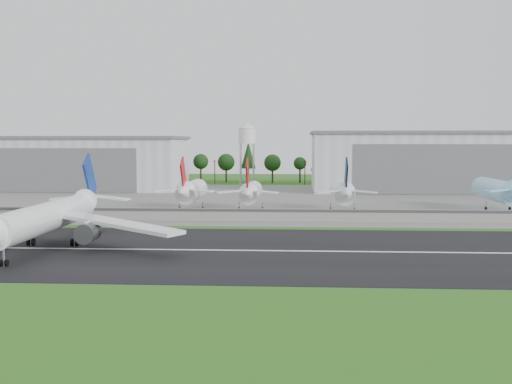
# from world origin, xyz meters

# --- Properties ---
(ground) EXTENTS (600.00, 600.00, 0.00)m
(ground) POSITION_xyz_m (0.00, 0.00, 0.00)
(ground) COLOR #2A6117
(ground) RESTS_ON ground
(runway) EXTENTS (320.00, 60.00, 0.10)m
(runway) POSITION_xyz_m (0.00, 10.00, 0.05)
(runway) COLOR black
(runway) RESTS_ON ground
(runway_centerline) EXTENTS (220.00, 1.00, 0.02)m
(runway_centerline) POSITION_xyz_m (0.00, 10.00, 0.11)
(runway_centerline) COLOR white
(runway_centerline) RESTS_ON runway
(apron) EXTENTS (320.00, 150.00, 0.10)m
(apron) POSITION_xyz_m (0.00, 120.00, 0.05)
(apron) COLOR slate
(apron) RESTS_ON ground
(blast_fence) EXTENTS (240.00, 0.61, 3.50)m
(blast_fence) POSITION_xyz_m (0.00, 54.99, 1.81)
(blast_fence) COLOR gray
(blast_fence) RESTS_ON ground
(hangar_west) EXTENTS (97.00, 44.00, 23.20)m
(hangar_west) POSITION_xyz_m (-80.00, 164.92, 11.63)
(hangar_west) COLOR silver
(hangar_west) RESTS_ON ground
(hangar_east) EXTENTS (102.00, 47.00, 25.20)m
(hangar_east) POSITION_xyz_m (75.00, 164.92, 12.63)
(hangar_east) COLOR silver
(hangar_east) RESTS_ON ground
(water_tower) EXTENTS (8.40, 8.40, 29.40)m
(water_tower) POSITION_xyz_m (-5.00, 185.00, 24.55)
(water_tower) COLOR #99999E
(water_tower) RESTS_ON ground
(utility_poles) EXTENTS (230.00, 3.00, 12.00)m
(utility_poles) POSITION_xyz_m (0.00, 200.00, 0.00)
(utility_poles) COLOR black
(utility_poles) RESTS_ON ground
(treeline) EXTENTS (320.00, 16.00, 22.00)m
(treeline) POSITION_xyz_m (0.00, 215.00, 0.00)
(treeline) COLOR black
(treeline) RESTS_ON ground
(main_airliner) EXTENTS (57.28, 59.07, 18.17)m
(main_airliner) POSITION_xyz_m (-31.21, 9.56, 4.89)
(main_airliner) COLOR white
(main_airliner) RESTS_ON runway
(parked_jet_red_a) EXTENTS (7.36, 31.29, 16.83)m
(parked_jet_red_a) POSITION_xyz_m (-13.79, 76.58, 6.31)
(parked_jet_red_a) COLOR white
(parked_jet_red_a) RESTS_ON ground
(parked_jet_red_b) EXTENTS (7.36, 31.29, 16.55)m
(parked_jet_red_b) POSITION_xyz_m (4.14, 76.54, 6.06)
(parked_jet_red_b) COLOR white
(parked_jet_red_b) RESTS_ON ground
(parked_jet_navy) EXTENTS (7.36, 31.29, 16.74)m
(parked_jet_navy) POSITION_xyz_m (31.30, 76.57, 6.23)
(parked_jet_navy) COLOR white
(parked_jet_navy) RESTS_ON ground
(parked_jet_skyblue) EXTENTS (7.36, 37.29, 17.11)m
(parked_jet_skyblue) POSITION_xyz_m (77.86, 81.61, 6.53)
(parked_jet_skyblue) COLOR #91D5FB
(parked_jet_skyblue) RESTS_ON ground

